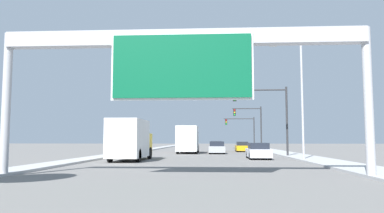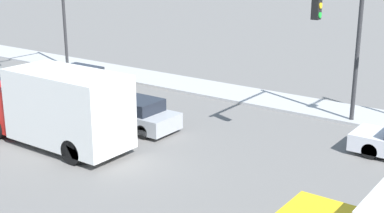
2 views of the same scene
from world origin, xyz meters
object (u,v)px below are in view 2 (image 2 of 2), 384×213
(truck_box_primary, at_px, (57,108))
(traffic_light_mid_block, at_px, (47,5))
(car_mid_left, at_px, (79,78))
(car_mid_right, at_px, (21,88))
(traffic_light_near_intersection, at_px, (346,29))
(car_near_right, at_px, (133,114))

(truck_box_primary, bearing_deg, traffic_light_mid_block, 51.28)
(car_mid_left, relative_size, car_mid_right, 1.00)
(traffic_light_near_intersection, distance_m, traffic_light_mid_block, 20.00)
(car_mid_left, distance_m, truck_box_primary, 9.52)
(car_mid_left, height_order, truck_box_primary, truck_box_primary)
(car_mid_left, height_order, traffic_light_mid_block, traffic_light_mid_block)
(truck_box_primary, relative_size, traffic_light_near_intersection, 1.07)
(truck_box_primary, bearing_deg, car_mid_left, 42.33)
(car_mid_right, relative_size, traffic_light_near_intersection, 0.68)
(traffic_light_near_intersection, xyz_separation_m, traffic_light_mid_block, (0.38, 20.00, -0.21))
(car_mid_left, bearing_deg, car_near_right, -115.40)
(car_mid_left, relative_size, truck_box_primary, 0.64)
(traffic_light_mid_block, bearing_deg, truck_box_primary, -128.72)
(car_near_right, xyz_separation_m, truck_box_primary, (-3.50, 0.99, 0.97))
(car_mid_left, xyz_separation_m, traffic_light_near_intersection, (1.53, -15.26, 4.01))
(car_mid_left, bearing_deg, truck_box_primary, -137.67)
(traffic_light_near_intersection, bearing_deg, car_near_right, 122.53)
(car_mid_left, distance_m, traffic_light_near_intersection, 15.85)
(truck_box_primary, height_order, traffic_light_mid_block, traffic_light_mid_block)
(car_near_right, relative_size, truck_box_primary, 0.61)
(truck_box_primary, distance_m, traffic_light_mid_block, 14.52)
(traffic_light_mid_block, bearing_deg, traffic_light_near_intersection, -91.10)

